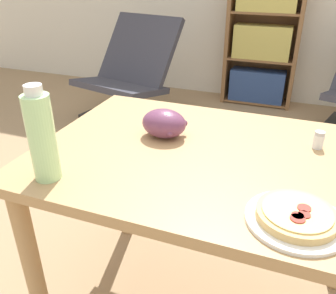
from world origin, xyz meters
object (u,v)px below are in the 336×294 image
at_px(grape_bunch, 164,123).
at_px(drink_bottle, 42,137).
at_px(salt_shaker, 319,140).
at_px(lounge_chair_near, 129,91).
at_px(pizza_on_plate, 296,217).
at_px(bookshelf, 263,40).

xyz_separation_m(grape_bunch, drink_bottle, (-0.21, -0.37, 0.08)).
xyz_separation_m(salt_shaker, lounge_chair_near, (-1.46, 1.51, -0.48)).
bearing_deg(lounge_chair_near, salt_shaker, -32.59).
height_order(pizza_on_plate, drink_bottle, drink_bottle).
height_order(drink_bottle, bookshelf, bookshelf).
height_order(pizza_on_plate, bookshelf, bookshelf).
distance_m(salt_shaker, bookshelf, 2.46).
relative_size(salt_shaker, bookshelf, 0.04).
distance_m(salt_shaker, lounge_chair_near, 2.16).
bearing_deg(grape_bunch, bookshelf, 89.33).
distance_m(pizza_on_plate, grape_bunch, 0.56).
bearing_deg(salt_shaker, pizza_on_plate, -96.30).
height_order(lounge_chair_near, bookshelf, bookshelf).
relative_size(pizza_on_plate, drink_bottle, 0.86).
bearing_deg(pizza_on_plate, bookshelf, 98.60).
bearing_deg(pizza_on_plate, salt_shaker, 83.70).
relative_size(grape_bunch, bookshelf, 0.12).
relative_size(drink_bottle, bookshelf, 0.21).
height_order(grape_bunch, salt_shaker, grape_bunch).
bearing_deg(bookshelf, drink_bottle, -94.74).
height_order(grape_bunch, lounge_chair_near, lounge_chair_near).
distance_m(pizza_on_plate, lounge_chair_near, 2.44).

